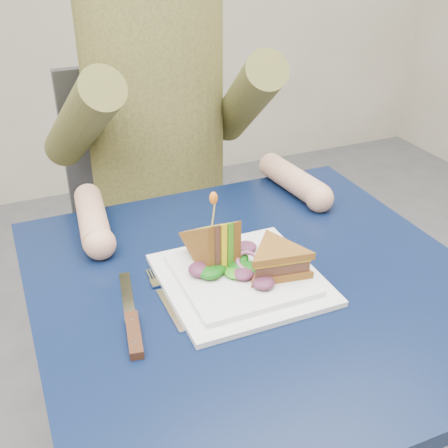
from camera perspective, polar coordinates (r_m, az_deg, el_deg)
name	(u,v)px	position (r m, az deg, el deg)	size (l,w,h in m)	color
table	(258,318)	(1.02, 3.44, -9.48)	(0.75, 0.75, 0.73)	black
chair	(153,209)	(1.61, -7.26, 1.52)	(0.42, 0.40, 0.93)	#47474C
diner	(156,90)	(1.37, -6.88, 13.40)	(0.54, 0.59, 0.74)	brown
plate	(241,277)	(0.96, 1.72, -5.45)	(0.26, 0.26, 0.02)	white
sandwich_flat	(277,260)	(0.94, 5.43, -3.68)	(0.14, 0.14, 0.05)	brown
sandwich_upright	(214,246)	(0.96, -1.03, -2.24)	(0.08, 0.14, 0.14)	brown
fork	(166,300)	(0.93, -5.94, -7.67)	(0.02, 0.18, 0.01)	silver
knife	(133,327)	(0.87, -9.27, -10.25)	(0.05, 0.22, 0.02)	silver
toothpick	(214,213)	(0.93, -1.06, 1.11)	(0.00, 0.00, 0.06)	tan
toothpick_frill	(213,198)	(0.92, -1.08, 2.65)	(0.01, 0.01, 0.02)	orange
lettuce_spill	(241,264)	(0.96, 1.77, -4.03)	(0.15, 0.13, 0.02)	#337A14
onion_ring	(248,261)	(0.96, 2.44, -3.81)	(0.04, 0.04, 0.01)	#9E4C7A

